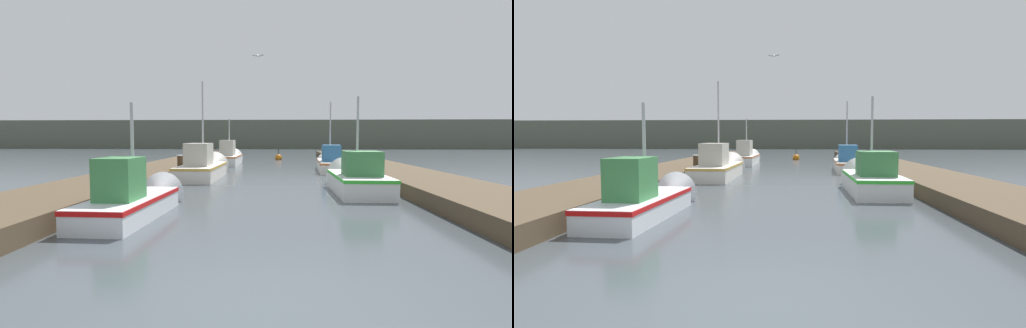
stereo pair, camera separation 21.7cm
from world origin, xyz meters
TOP-DOWN VIEW (x-y plane):
  - ground_plane at (0.00, 0.00)m, footprint 200.00×200.00m
  - dock_left at (-5.77, 16.00)m, footprint 2.96×40.00m
  - dock_right at (5.77, 16.00)m, footprint 2.96×40.00m
  - distant_shore_ridge at (0.00, 66.96)m, footprint 120.00×16.00m
  - fishing_boat_0 at (-3.30, 5.18)m, footprint 1.48×4.55m
  - fishing_boat_1 at (3.03, 9.84)m, footprint 1.69×4.92m
  - fishing_boat_2 at (-3.24, 14.53)m, footprint 1.78×5.90m
  - fishing_boat_3 at (3.31, 18.76)m, footprint 1.67×6.09m
  - fishing_boat_4 at (-3.08, 23.70)m, footprint 1.53×5.67m
  - mooring_piling_0 at (-4.40, 14.46)m, footprint 0.35×0.35m
  - mooring_piling_1 at (-4.52, 17.16)m, footprint 0.36×0.36m
  - channel_buoy at (0.43, 29.17)m, footprint 0.59×0.59m
  - seagull_lead at (-0.69, 15.19)m, footprint 0.56×0.29m

SIDE VIEW (x-z plane):
  - ground_plane at x=0.00m, z-range 0.00..0.00m
  - channel_buoy at x=0.43m, z-range -0.38..0.71m
  - dock_left at x=-5.77m, z-range 0.00..0.46m
  - dock_right at x=5.77m, z-range 0.00..0.46m
  - fishing_boat_0 at x=-3.30m, z-range -1.16..1.99m
  - fishing_boat_3 at x=3.31m, z-range -1.67..2.58m
  - fishing_boat_1 at x=3.03m, z-range -1.43..2.35m
  - fishing_boat_2 at x=-3.24m, z-range -2.01..2.98m
  - fishing_boat_4 at x=-3.08m, z-range -1.27..2.28m
  - mooring_piling_0 at x=-4.40m, z-range 0.01..1.07m
  - mooring_piling_1 at x=-4.52m, z-range 0.01..1.32m
  - distant_shore_ridge at x=0.00m, z-range 0.00..4.59m
  - seagull_lead at x=-0.69m, z-range 5.80..5.93m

